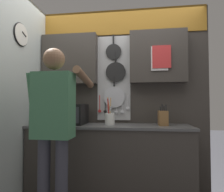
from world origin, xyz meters
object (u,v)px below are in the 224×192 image
object	(u,v)px
microwave	(66,114)
knife_block	(163,118)
utensil_crock	(110,118)
person	(54,119)

from	to	relation	value
microwave	knife_block	distance (m)	1.25
microwave	knife_block	bearing A→B (deg)	0.04
knife_block	utensil_crock	size ratio (longest dim) A/B	0.75
person	utensil_crock	bearing A→B (deg)	56.00
microwave	knife_block	world-z (taller)	knife_block
microwave	utensil_crock	size ratio (longest dim) A/B	1.44
microwave	person	size ratio (longest dim) A/B	0.29
utensil_crock	microwave	bearing A→B (deg)	-179.97
knife_block	microwave	bearing A→B (deg)	-179.96
person	knife_block	bearing A→B (deg)	30.96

